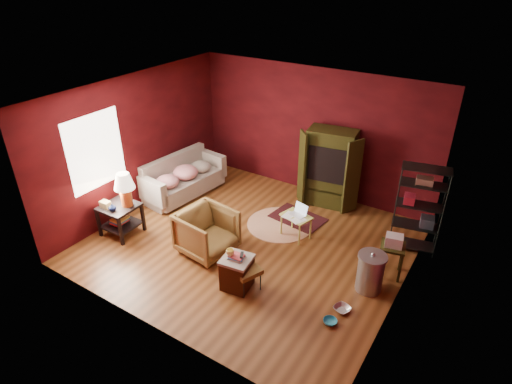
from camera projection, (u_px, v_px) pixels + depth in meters
room at (247, 176)px, 7.39m from camera, size 5.54×5.04×2.84m
sofa at (183, 179)px, 9.55m from camera, size 0.80×1.96×0.74m
armchair at (207, 230)px, 7.61m from camera, size 0.92×0.97×0.91m
pet_bowl_steel at (343, 304)px, 6.46m from camera, size 0.25×0.13×0.25m
pet_bowl_turquoise at (330, 318)px, 6.24m from camera, size 0.21×0.07×0.21m
vase at (112, 207)px, 7.87m from camera, size 0.16×0.16×0.14m
mug at (230, 252)px, 6.67m from camera, size 0.16×0.14×0.13m
side_table at (122, 198)px, 7.99m from camera, size 0.66×0.66×1.28m
sofa_cushions at (183, 178)px, 9.51m from camera, size 0.98×2.02×0.82m
hamper at (237, 272)px, 6.86m from camera, size 0.52×0.52×0.65m
footstool at (246, 271)px, 6.78m from camera, size 0.53×0.53×0.41m
rug_round at (280, 224)px, 8.60m from camera, size 1.74×1.74×0.01m
rug_oriental at (298, 218)px, 8.80m from camera, size 1.15×0.84×0.01m
laptop_desk at (297, 218)px, 8.04m from camera, size 0.62×0.53×0.67m
tv_armoire at (330, 167)px, 8.92m from camera, size 1.31×0.82×1.69m
wire_shelving at (420, 206)px, 7.48m from camera, size 0.86×0.51×1.65m
small_stand at (393, 246)px, 6.99m from camera, size 0.47×0.47×0.78m
trash_can at (370, 272)px, 6.78m from camera, size 0.55×0.55×0.72m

